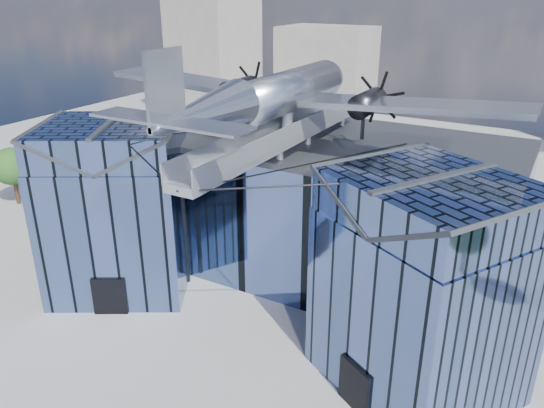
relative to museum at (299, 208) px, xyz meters
The scene contains 5 objects.
ground_plane 8.03m from the museum, 90.00° to the right, with size 120.00×120.00×0.00m, color gray.
museum is the anchor object (origin of this frame).
bg_towers 44.92m from the museum, 88.14° to the left, with size 77.00×24.50×26.00m.
tree_plaza_w 21.00m from the museum, 166.89° to the right, with size 4.04×4.04×5.38m.
tree_side_w 30.48m from the museum, behind, with size 4.61×4.61×5.70m.
Camera 1 is at (15.29, -24.95, 20.08)m, focal length 35.00 mm.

